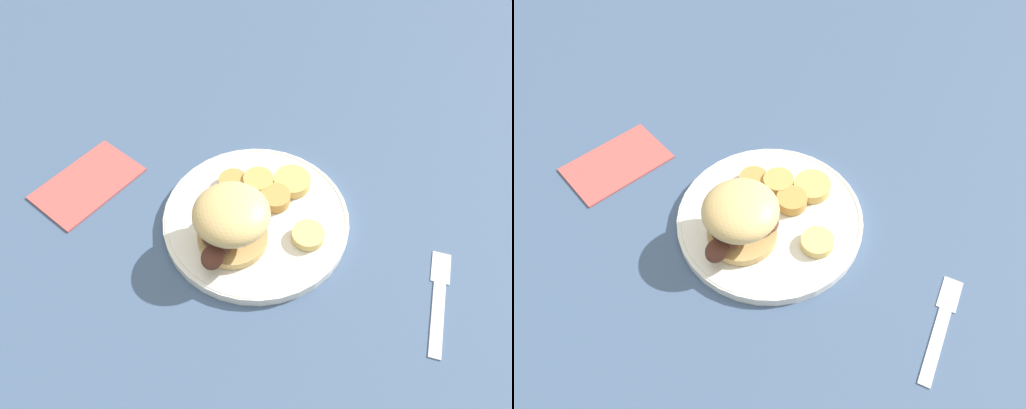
{
  "view_description": "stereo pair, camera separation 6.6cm",
  "coord_description": "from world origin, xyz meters",
  "views": [
    {
      "loc": [
        -0.4,
        -0.06,
        0.57
      ],
      "look_at": [
        0.0,
        0.0,
        0.04
      ],
      "focal_mm": 35.0,
      "sensor_mm": 36.0,
      "label": 1
    },
    {
      "loc": [
        -0.38,
        -0.13,
        0.57
      ],
      "look_at": [
        0.0,
        0.0,
        0.04
      ],
      "focal_mm": 35.0,
      "sensor_mm": 36.0,
      "label": 2
    }
  ],
  "objects": [
    {
      "name": "ground_plane",
      "position": [
        0.0,
        0.0,
        0.0
      ],
      "size": [
        4.0,
        4.0,
        0.0
      ],
      "primitive_type": "plane",
      "color": "#3D5170"
    },
    {
      "name": "dinner_plate",
      "position": [
        0.0,
        0.0,
        0.01
      ],
      "size": [
        0.26,
        0.26,
        0.02
      ],
      "color": "white",
      "rests_on": "ground_plane"
    },
    {
      "name": "sandwich",
      "position": [
        -0.04,
        0.03,
        0.06
      ],
      "size": [
        0.12,
        0.1,
        0.08
      ],
      "color": "tan",
      "rests_on": "dinner_plate"
    },
    {
      "name": "potato_round_0",
      "position": [
        0.05,
        0.04,
        0.02
      ],
      "size": [
        0.04,
        0.04,
        0.01
      ],
      "primitive_type": "cylinder",
      "color": "#BC8942",
      "rests_on": "dinner_plate"
    },
    {
      "name": "potato_round_1",
      "position": [
        0.06,
        -0.04,
        0.02
      ],
      "size": [
        0.05,
        0.05,
        0.01
      ],
      "primitive_type": "cylinder",
      "color": "tan",
      "rests_on": "dinner_plate"
    },
    {
      "name": "potato_round_2",
      "position": [
        0.03,
        -0.02,
        0.02
      ],
      "size": [
        0.04,
        0.04,
        0.02
      ],
      "primitive_type": "cylinder",
      "color": "#BC8942",
      "rests_on": "dinner_plate"
    },
    {
      "name": "potato_round_3",
      "position": [
        0.05,
        0.01,
        0.02
      ],
      "size": [
        0.04,
        0.04,
        0.02
      ],
      "primitive_type": "cylinder",
      "color": "tan",
      "rests_on": "dinner_plate"
    },
    {
      "name": "potato_round_4",
      "position": [
        -0.02,
        -0.07,
        0.02
      ],
      "size": [
        0.04,
        0.04,
        0.01
      ],
      "primitive_type": "cylinder",
      "color": "#DBB766",
      "rests_on": "dinner_plate"
    },
    {
      "name": "fork",
      "position": [
        -0.08,
        -0.24,
        0.0
      ],
      "size": [
        0.15,
        0.04,
        0.0
      ],
      "color": "silver",
      "rests_on": "ground_plane"
    },
    {
      "name": "napkin",
      "position": [
        0.03,
        0.26,
        0.0
      ],
      "size": [
        0.18,
        0.16,
        0.01
      ],
      "primitive_type": "cube",
      "rotation": [
        0.0,
        0.0,
        2.62
      ],
      "color": "#B24C47",
      "rests_on": "ground_plane"
    }
  ]
}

